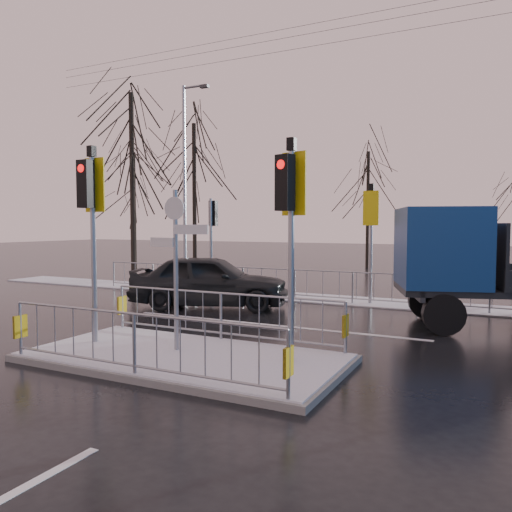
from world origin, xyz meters
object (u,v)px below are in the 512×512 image
at_px(car_far_lane, 210,281).
at_px(street_lamp_left, 186,178).
at_px(traffic_island, 183,341).
at_px(flatbed_truck, 478,264).

relative_size(car_far_lane, street_lamp_left, 0.59).
distance_m(traffic_island, flatbed_truck, 7.62).
bearing_deg(traffic_island, car_far_lane, 117.13).
bearing_deg(car_far_lane, street_lamp_left, 21.52).
height_order(traffic_island, car_far_lane, traffic_island).
bearing_deg(traffic_island, street_lamp_left, 124.07).
height_order(traffic_island, street_lamp_left, street_lamp_left).
xyz_separation_m(traffic_island, flatbed_truck, (4.77, 5.82, 1.19)).
relative_size(traffic_island, street_lamp_left, 0.73).
xyz_separation_m(car_far_lane, flatbed_truck, (7.57, 0.36, 0.76)).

